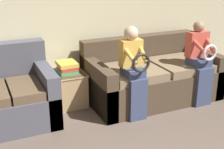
# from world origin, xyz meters

# --- Properties ---
(wall_back) EXTENTS (6.94, 0.06, 2.55)m
(wall_back) POSITION_xyz_m (0.00, 3.23, 1.27)
(wall_back) COLOR beige
(wall_back) RESTS_ON ground_plane
(couch_main) EXTENTS (1.88, 1.00, 0.87)m
(couch_main) POSITION_xyz_m (1.07, 2.64, 0.32)
(couch_main) COLOR #473828
(couch_main) RESTS_ON ground_plane
(child_left_seated) EXTENTS (0.28, 0.38, 1.18)m
(child_left_seated) POSITION_xyz_m (0.55, 2.22, 0.66)
(child_left_seated) COLOR #384260
(child_left_seated) RESTS_ON ground_plane
(child_right_seated) EXTENTS (0.31, 0.36, 1.16)m
(child_right_seated) POSITION_xyz_m (1.59, 2.21, 0.64)
(child_right_seated) COLOR #384260
(child_right_seated) RESTS_ON ground_plane
(side_shelf) EXTENTS (0.46, 0.54, 0.48)m
(side_shelf) POSITION_xyz_m (-0.12, 2.91, 0.25)
(side_shelf) COLOR tan
(side_shelf) RESTS_ON ground_plane
(book_stack) EXTENTS (0.25, 0.30, 0.15)m
(book_stack) POSITION_xyz_m (-0.11, 2.91, 0.55)
(book_stack) COLOR #3D8451
(book_stack) RESTS_ON side_shelf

